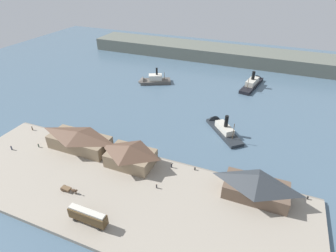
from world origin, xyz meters
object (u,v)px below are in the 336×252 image
object	(u,v)px
street_tram	(88,216)
mooring_post_center_west	(308,198)
pedestrian_walking_west	(157,186)
ferry_approaching_east	(253,82)
horse_cart	(69,189)
mooring_post_east	(61,133)
ferry_mid_harbor	(151,80)
ferry_approaching_west	(221,127)
ferry_shed_west_terminal	(79,140)
pedestrian_near_east_shed	(32,128)
pedestrian_walking_east	(11,148)
pedestrian_near_west_shed	(38,145)
mooring_post_center_east	(195,169)
ferry_shed_customs_shed	(257,185)
ferry_shed_central_terminal	(130,155)
pedestrian_near_cart	(172,166)

from	to	relation	value
street_tram	mooring_post_center_west	xyz separation A→B (m)	(51.40, 29.28, -2.07)
pedestrian_walking_west	ferry_approaching_east	size ratio (longest dim) A/B	0.06
horse_cart	mooring_post_east	size ratio (longest dim) A/B	6.33
ferry_mid_harbor	pedestrian_walking_west	bearing A→B (deg)	-63.74
ferry_approaching_west	ferry_shed_west_terminal	bearing A→B (deg)	-142.87
street_tram	pedestrian_near_east_shed	bearing A→B (deg)	149.39
horse_cart	pedestrian_walking_east	size ratio (longest dim) A/B	3.27
ferry_shed_west_terminal	ferry_mid_harbor	distance (m)	64.84
ferry_approaching_east	ferry_approaching_west	bearing A→B (deg)	-97.29
pedestrian_near_west_shed	mooring_post_center_west	size ratio (longest dim) A/B	1.76
mooring_post_center_east	pedestrian_walking_east	bearing A→B (deg)	-167.40
pedestrian_near_east_shed	pedestrian_walking_west	size ratio (longest dim) A/B	1.16
mooring_post_center_west	ferry_approaching_east	distance (m)	82.21
ferry_shed_customs_shed	ferry_approaching_west	world-z (taller)	ferry_shed_customs_shed
horse_cart	mooring_post_center_east	xyz separation A→B (m)	(30.55, 22.45, -0.47)
ferry_approaching_west	pedestrian_near_west_shed	bearing A→B (deg)	-146.48
ferry_shed_west_terminal	pedestrian_near_west_shed	bearing A→B (deg)	-159.37
mooring_post_center_east	ferry_mid_harbor	xyz separation A→B (m)	(-43.75, 60.79, -0.21)
street_tram	pedestrian_near_east_shed	size ratio (longest dim) A/B	5.85
ferry_shed_central_terminal	ferry_approaching_west	size ratio (longest dim) A/B	0.75
pedestrian_near_cart	mooring_post_center_east	xyz separation A→B (m)	(7.25, 1.69, -0.33)
ferry_approaching_west	pedestrian_near_east_shed	bearing A→B (deg)	-156.09
ferry_shed_west_terminal	ferry_shed_customs_shed	world-z (taller)	ferry_shed_customs_shed
ferry_shed_central_terminal	horse_cart	world-z (taller)	ferry_shed_central_terminal
pedestrian_walking_east	mooring_post_center_west	distance (m)	95.99
ferry_shed_west_terminal	ferry_shed_customs_shed	distance (m)	59.54
ferry_shed_central_terminal	mooring_post_east	distance (m)	33.60
horse_cart	pedestrian_near_cart	size ratio (longest dim) A/B	3.34
mooring_post_center_west	ferry_shed_central_terminal	bearing A→B (deg)	-174.62
ferry_shed_central_terminal	ferry_approaching_east	world-z (taller)	ferry_approaching_east
horse_cart	pedestrian_near_east_shed	bearing A→B (deg)	149.11
ferry_shed_west_terminal	pedestrian_near_west_shed	xyz separation A→B (m)	(-14.11, -5.31, -2.70)
mooring_post_center_west	ferry_mid_harbor	world-z (taller)	ferry_mid_harbor
pedestrian_near_cart	ferry_shed_central_terminal	bearing A→B (deg)	-166.27
ferry_shed_customs_shed	pedestrian_walking_west	bearing A→B (deg)	-163.88
street_tram	mooring_post_east	bearing A→B (deg)	139.59
horse_cart	pedestrian_near_west_shed	xyz separation A→B (m)	(-24.30, 13.24, -0.20)
pedestrian_near_east_shed	ferry_approaching_east	distance (m)	109.03
ferry_shed_west_terminal	ferry_shed_central_terminal	xyz separation A→B (m)	(20.61, -0.93, 0.21)
ferry_shed_customs_shed	pedestrian_walking_east	xyz separation A→B (m)	(-81.19, -9.95, -3.11)
ferry_shed_west_terminal	pedestrian_near_cart	bearing A→B (deg)	3.79
ferry_shed_customs_shed	pedestrian_near_east_shed	world-z (taller)	ferry_shed_customs_shed
pedestrian_near_cart	mooring_post_center_west	size ratio (longest dim) A/B	1.90
ferry_shed_central_terminal	pedestrian_near_cart	size ratio (longest dim) A/B	8.82
ferry_shed_central_terminal	street_tram	distance (m)	24.38
ferry_shed_customs_shed	pedestrian_near_east_shed	size ratio (longest dim) A/B	9.98
pedestrian_near_east_shed	ferry_approaching_east	world-z (taller)	ferry_approaching_east
ferry_shed_customs_shed	pedestrian_walking_east	world-z (taller)	ferry_shed_customs_shed
pedestrian_walking_east	ferry_shed_customs_shed	bearing A→B (deg)	6.99
mooring_post_center_west	mooring_post_east	bearing A→B (deg)	-179.98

